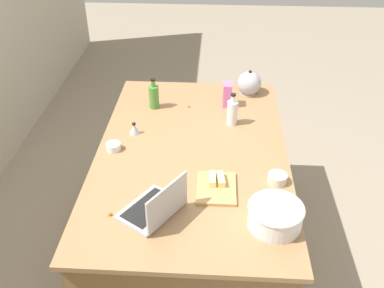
{
  "coord_description": "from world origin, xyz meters",
  "views": [
    {
      "loc": [
        -2.16,
        -0.13,
        2.44
      ],
      "look_at": [
        0.0,
        0.0,
        0.95
      ],
      "focal_mm": 40.66,
      "sensor_mm": 36.0,
      "label": 1
    }
  ],
  "objects_px": {
    "laptop": "(156,207)",
    "ramekin_medium": "(113,147)",
    "kettle": "(249,84)",
    "candy_bag": "(227,95)",
    "bottle_vinegar": "(232,112)",
    "cutting_board": "(216,188)",
    "bottle_olive": "(154,96)",
    "butter_stick_left": "(221,179)",
    "kitchen_timer": "(134,129)",
    "ramekin_small": "(277,178)",
    "butter_stick_right": "(212,179)",
    "mixing_bowl_large": "(275,215)"
  },
  "relations": [
    {
      "from": "butter_stick_right",
      "to": "butter_stick_left",
      "type": "bearing_deg",
      "value": -89.39
    },
    {
      "from": "mixing_bowl_large",
      "to": "ramekin_medium",
      "type": "xyz_separation_m",
      "value": [
        0.59,
        0.92,
        -0.04
      ]
    },
    {
      "from": "kettle",
      "to": "ramekin_small",
      "type": "bearing_deg",
      "value": -174.27
    },
    {
      "from": "kettle",
      "to": "candy_bag",
      "type": "bearing_deg",
      "value": 140.34
    },
    {
      "from": "mixing_bowl_large",
      "to": "bottle_vinegar",
      "type": "bearing_deg",
      "value": 11.55
    },
    {
      "from": "laptop",
      "to": "candy_bag",
      "type": "relative_size",
      "value": 2.24
    },
    {
      "from": "laptop",
      "to": "ramekin_medium",
      "type": "distance_m",
      "value": 0.64
    },
    {
      "from": "cutting_board",
      "to": "butter_stick_right",
      "type": "height_order",
      "value": "butter_stick_right"
    },
    {
      "from": "butter_stick_left",
      "to": "laptop",
      "type": "bearing_deg",
      "value": 128.23
    },
    {
      "from": "ramekin_medium",
      "to": "candy_bag",
      "type": "height_order",
      "value": "candy_bag"
    },
    {
      "from": "laptop",
      "to": "cutting_board",
      "type": "relative_size",
      "value": 1.41
    },
    {
      "from": "laptop",
      "to": "ramekin_medium",
      "type": "bearing_deg",
      "value": 31.25
    },
    {
      "from": "butter_stick_left",
      "to": "ramekin_medium",
      "type": "bearing_deg",
      "value": 65.83
    },
    {
      "from": "butter_stick_left",
      "to": "kitchen_timer",
      "type": "height_order",
      "value": "kitchen_timer"
    },
    {
      "from": "bottle_olive",
      "to": "cutting_board",
      "type": "relative_size",
      "value": 0.82
    },
    {
      "from": "laptop",
      "to": "kettle",
      "type": "xyz_separation_m",
      "value": [
        1.34,
        -0.53,
        0.03
      ]
    },
    {
      "from": "kitchen_timer",
      "to": "candy_bag",
      "type": "distance_m",
      "value": 0.73
    },
    {
      "from": "butter_stick_right",
      "to": "kettle",
      "type": "bearing_deg",
      "value": -13.0
    },
    {
      "from": "mixing_bowl_large",
      "to": "butter_stick_right",
      "type": "relative_size",
      "value": 2.49
    },
    {
      "from": "butter_stick_left",
      "to": "kitchen_timer",
      "type": "bearing_deg",
      "value": 49.11
    },
    {
      "from": "kettle",
      "to": "kitchen_timer",
      "type": "distance_m",
      "value": 0.98
    },
    {
      "from": "butter_stick_right",
      "to": "ramekin_small",
      "type": "bearing_deg",
      "value": -84.17
    },
    {
      "from": "bottle_vinegar",
      "to": "laptop",
      "type": "bearing_deg",
      "value": 156.19
    },
    {
      "from": "ramekin_small",
      "to": "mixing_bowl_large",
      "type": "bearing_deg",
      "value": 171.78
    },
    {
      "from": "butter_stick_right",
      "to": "candy_bag",
      "type": "xyz_separation_m",
      "value": [
        0.89,
        -0.09,
        0.05
      ]
    },
    {
      "from": "bottle_vinegar",
      "to": "candy_bag",
      "type": "xyz_separation_m",
      "value": [
        0.25,
        0.03,
        -0.0
      ]
    },
    {
      "from": "mixing_bowl_large",
      "to": "butter_stick_left",
      "type": "distance_m",
      "value": 0.4
    },
    {
      "from": "mixing_bowl_large",
      "to": "cutting_board",
      "type": "distance_m",
      "value": 0.38
    },
    {
      "from": "ramekin_small",
      "to": "kitchen_timer",
      "type": "xyz_separation_m",
      "value": [
        0.45,
        0.87,
        0.01
      ]
    },
    {
      "from": "bottle_vinegar",
      "to": "cutting_board",
      "type": "relative_size",
      "value": 0.82
    },
    {
      "from": "cutting_board",
      "to": "butter_stick_left",
      "type": "height_order",
      "value": "butter_stick_left"
    },
    {
      "from": "butter_stick_right",
      "to": "candy_bag",
      "type": "relative_size",
      "value": 0.65
    },
    {
      "from": "ramekin_medium",
      "to": "bottle_vinegar",
      "type": "bearing_deg",
      "value": -64.53
    },
    {
      "from": "bottle_vinegar",
      "to": "candy_bag",
      "type": "bearing_deg",
      "value": 7.01
    },
    {
      "from": "cutting_board",
      "to": "butter_stick_left",
      "type": "relative_size",
      "value": 2.46
    },
    {
      "from": "laptop",
      "to": "bottle_vinegar",
      "type": "bearing_deg",
      "value": -23.81
    },
    {
      "from": "laptop",
      "to": "cutting_board",
      "type": "distance_m",
      "value": 0.37
    },
    {
      "from": "butter_stick_right",
      "to": "candy_bag",
      "type": "distance_m",
      "value": 0.9
    },
    {
      "from": "bottle_vinegar",
      "to": "kitchen_timer",
      "type": "bearing_deg",
      "value": 104.03
    },
    {
      "from": "mixing_bowl_large",
      "to": "bottle_vinegar",
      "type": "xyz_separation_m",
      "value": [
        0.94,
        0.19,
        0.03
      ]
    },
    {
      "from": "bottle_vinegar",
      "to": "kettle",
      "type": "xyz_separation_m",
      "value": [
        0.45,
        -0.13,
        -0.01
      ]
    },
    {
      "from": "ramekin_medium",
      "to": "kitchen_timer",
      "type": "bearing_deg",
      "value": -27.24
    },
    {
      "from": "kettle",
      "to": "ramekin_small",
      "type": "height_order",
      "value": "kettle"
    },
    {
      "from": "kettle",
      "to": "butter_stick_right",
      "type": "distance_m",
      "value": 1.12
    },
    {
      "from": "ramekin_medium",
      "to": "cutting_board",
      "type": "bearing_deg",
      "value": -118.21
    },
    {
      "from": "bottle_olive",
      "to": "butter_stick_left",
      "type": "xyz_separation_m",
      "value": [
        -0.83,
        -0.47,
        -0.05
      ]
    },
    {
      "from": "bottle_vinegar",
      "to": "ramekin_small",
      "type": "xyz_separation_m",
      "value": [
        -0.61,
        -0.24,
        -0.06
      ]
    },
    {
      "from": "ramekin_small",
      "to": "cutting_board",
      "type": "bearing_deg",
      "value": 103.68
    },
    {
      "from": "mixing_bowl_large",
      "to": "kettle",
      "type": "height_order",
      "value": "kettle"
    },
    {
      "from": "kitchen_timer",
      "to": "ramekin_small",
      "type": "bearing_deg",
      "value": -117.22
    }
  ]
}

